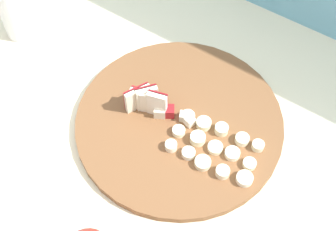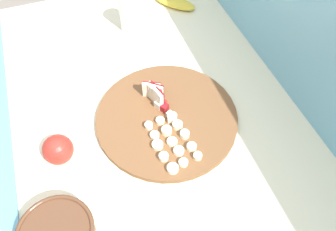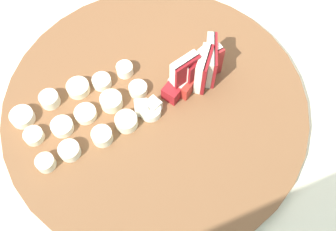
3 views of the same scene
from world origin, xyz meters
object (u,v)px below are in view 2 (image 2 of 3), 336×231
Objects in this scene: apple_wedge_fan at (155,93)px; small_jar at (129,13)px; cutting_board at (167,118)px; apple_dice_pile at (164,108)px; banana_slice_rows at (172,140)px; banana_peel at (175,2)px; whole_apple at (58,149)px.

apple_wedge_fan is 0.35m from small_jar.
apple_dice_pile is at bearing -176.68° from cutting_board.
banana_slice_rows is at bearing -2.03° from apple_wedge_fan.
banana_peel is 0.72m from whole_apple.
whole_apple reaches higher than banana_peel.
banana_peel is (-0.58, 0.22, -0.01)m from banana_slice_rows.
small_jar reaches higher than apple_wedge_fan.
banana_peel is at bearing 158.87° from banana_slice_rows.
banana_peel is (-0.43, 0.22, -0.03)m from apple_wedge_fan.
apple_wedge_fan reaches higher than cutting_board.
apple_wedge_fan is 0.43× the size of banana_slice_rows.
banana_peel reaches higher than cutting_board.
banana_peel is 0.21m from small_jar.
apple_wedge_fan is at bearing 107.36° from whole_apple.
banana_slice_rows is at bearing -3.52° from small_jar.
cutting_board is at bearing 169.32° from banana_slice_rows.
cutting_board is at bearing 8.94° from apple_wedge_fan.
banana_slice_rows is 0.29m from whole_apple.
apple_dice_pile is at bearing -2.36° from small_jar.
whole_apple is (-0.06, -0.28, 0.02)m from banana_slice_rows.
small_jar is 1.65× the size of whole_apple.
apple_wedge_fan reaches higher than banana_slice_rows.
whole_apple is at bearing -102.40° from banana_slice_rows.
small_jar is (-0.50, 0.03, 0.04)m from banana_slice_rows.
banana_peel is 1.29× the size of small_jar.
apple_dice_pile is 0.11m from banana_slice_rows.
small_jar reaches higher than banana_slice_rows.
apple_wedge_fan is at bearing -27.10° from banana_peel.
whole_apple is (0.44, -0.31, -0.03)m from small_jar.
small_jar is (-0.35, 0.03, 0.02)m from apple_wedge_fan.
cutting_board is 0.53m from banana_peel.
apple_wedge_fan is 0.15m from banana_slice_rows.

